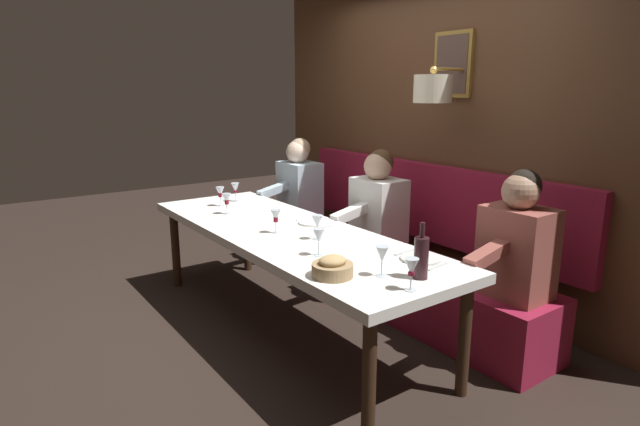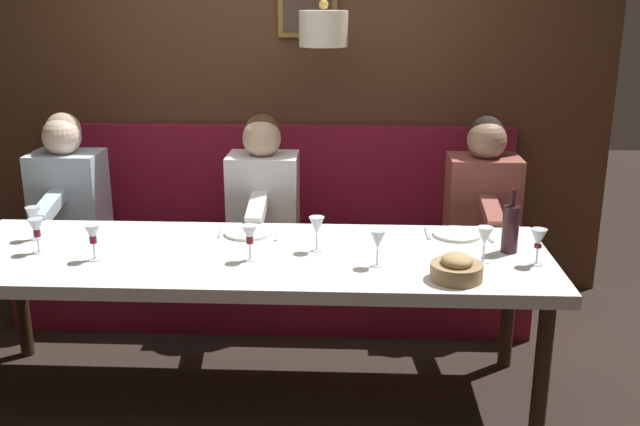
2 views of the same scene
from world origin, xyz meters
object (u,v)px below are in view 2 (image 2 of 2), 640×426
diner_middle (68,186)px  wine_glass_2 (538,240)px  diner_near (263,188)px  wine_glass_4 (485,237)px  wine_glass_7 (378,241)px  wine_glass_6 (317,227)px  wine_glass_1 (250,236)px  wine_bottle (510,228)px  diner_nearest (483,191)px  dining_table (250,264)px  wine_glass_5 (93,235)px  wine_glass_0 (34,217)px  wine_glass_3 (37,229)px  bread_bowl (457,269)px

diner_middle → wine_glass_2: bearing=-111.5°
diner_near → wine_glass_4: (-0.96, -1.10, 0.04)m
diner_near → wine_glass_7: diner_near is taller
diner_near → wine_glass_6: 0.91m
wine_glass_1 → wine_bottle: size_ratio=0.55×
wine_glass_2 → wine_glass_6: same height
wine_glass_7 → wine_bottle: bearing=-71.1°
diner_nearest → wine_glass_1: size_ratio=4.82×
dining_table → wine_glass_5: bearing=100.6°
wine_glass_0 → wine_glass_7: 1.68m
wine_glass_5 → diner_nearest: bearing=-62.0°
diner_nearest → wine_glass_1: diner_nearest is taller
wine_glass_1 → wine_glass_3: bearing=87.0°
wine_glass_7 → diner_middle: bearing=59.9°
dining_table → wine_glass_5: size_ratio=16.93×
diner_middle → wine_glass_7: bearing=-120.1°
diner_middle → bread_bowl: size_ratio=3.60×
dining_table → wine_bottle: size_ratio=9.26×
diner_nearest → wine_bottle: bearing=179.0°
dining_table → wine_glass_6: size_ratio=16.93×
wine_glass_1 → wine_glass_7: (-0.05, -0.57, 0.00)m
diner_near → bread_bowl: size_ratio=3.60×
wine_glass_0 → diner_middle: bearing=9.4°
wine_glass_1 → wine_glass_6: same height
bread_bowl → diner_nearest: bearing=-14.5°
diner_middle → diner_nearest: bearing=-90.0°
diner_near → wine_bottle: 1.49m
diner_middle → wine_glass_0: diner_middle is taller
diner_middle → wine_glass_6: bearing=-119.3°
diner_middle → diner_near: bearing=-90.0°
dining_table → wine_glass_0: 1.09m
diner_near → wine_glass_1: size_ratio=4.82×
wine_glass_2 → bread_bowl: 0.43m
dining_table → wine_glass_3: wine_glass_3 is taller
diner_middle → wine_glass_5: 1.13m
diner_middle → bread_bowl: diner_middle is taller
dining_table → wine_glass_0: bearing=82.6°
wine_glass_3 → wine_bottle: (0.11, -2.18, 0.00)m
diner_near → diner_middle: same height
wine_glass_2 → wine_bottle: wine_bottle is taller
wine_glass_0 → wine_glass_1: same height
wine_glass_1 → diner_middle: bearing=50.9°
diner_near → wine_glass_5: 1.20m
wine_glass_2 → diner_near: bearing=53.7°
wine_glass_0 → wine_glass_6: same height
wine_glass_0 → wine_glass_3: same height
wine_glass_5 → wine_glass_0: bearing=55.3°
diner_near → wine_glass_0: 1.27m
wine_glass_2 → wine_glass_6: (0.14, 0.98, 0.00)m
diner_nearest → wine_glass_0: diner_nearest is taller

